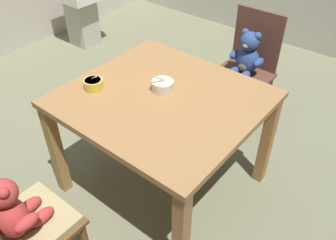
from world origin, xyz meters
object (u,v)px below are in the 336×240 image
Objects in this scene: dining_table at (163,111)px; porridge_bowl_yellow_near_left at (93,84)px; teddy_chair_far_center at (246,62)px; teddy_chair_near_front at (19,222)px; porridge_bowl_cream_center at (163,85)px.

porridge_bowl_yellow_near_left is (-0.36, -0.19, 0.13)m from dining_table.
porridge_bowl_yellow_near_left is at bearing -152.79° from dining_table.
teddy_chair_far_center is 1.89m from teddy_chair_near_front.
dining_table is 8.87× the size of porridge_bowl_yellow_near_left.
dining_table is 1.27× the size of teddy_chair_near_front.
teddy_chair_far_center is at bearing 70.89° from porridge_bowl_yellow_near_left.
teddy_chair_far_center is 0.93m from porridge_bowl_cream_center.
dining_table is 0.95m from teddy_chair_far_center.
teddy_chair_far_center is 6.70× the size of porridge_bowl_cream_center.
porridge_bowl_cream_center reaches higher than teddy_chair_near_front.
teddy_chair_near_front reaches higher than dining_table.
dining_table is at bearing -2.09° from teddy_chair_far_center.
dining_table is at bearing 27.21° from porridge_bowl_yellow_near_left.
porridge_bowl_cream_center is 1.11× the size of porridge_bowl_yellow_near_left.
teddy_chair_near_front is 6.28× the size of porridge_bowl_cream_center.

